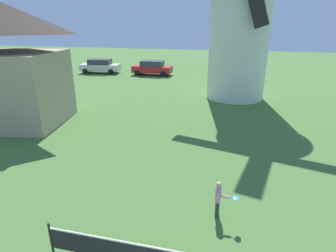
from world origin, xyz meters
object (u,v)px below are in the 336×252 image
at_px(parked_car_cream, 100,66).
at_px(chapel, 2,65).
at_px(windmill, 241,9).
at_px(player_far, 219,197).
at_px(parked_car_red, 152,68).

bearing_deg(parked_car_cream, chapel, -80.50).
bearing_deg(chapel, windmill, 35.77).
bearing_deg(player_far, windmill, 89.25).
distance_m(windmill, parked_car_red, 13.29).
height_order(parked_car_cream, parked_car_red, same).
relative_size(windmill, parked_car_cream, 2.90).
xyz_separation_m(windmill, parked_car_cream, (-15.27, 7.88, -5.54)).
bearing_deg(parked_car_cream, windmill, -27.31).
bearing_deg(chapel, parked_car_cream, 99.50).
relative_size(parked_car_cream, parked_car_red, 1.07).
relative_size(windmill, player_far, 11.55).
bearing_deg(windmill, chapel, -144.23).
xyz_separation_m(windmill, player_far, (-0.19, -14.65, -5.70)).
xyz_separation_m(player_far, parked_car_red, (-8.86, 22.66, 0.15)).
relative_size(player_far, chapel, 0.15).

